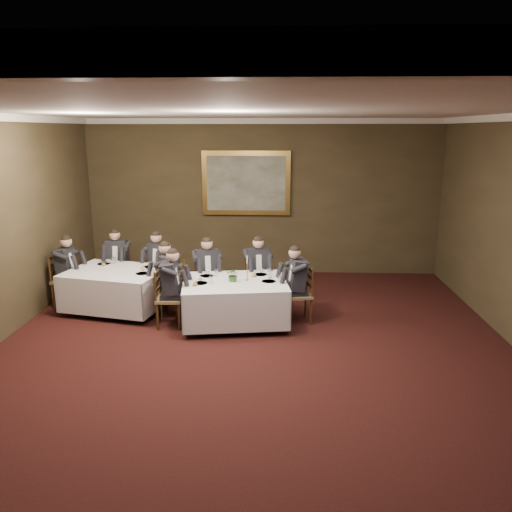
# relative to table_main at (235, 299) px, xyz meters

# --- Properties ---
(ground) EXTENTS (10.00, 10.00, 0.00)m
(ground) POSITION_rel_table_main_xyz_m (0.37, -1.72, -0.45)
(ground) COLOR black
(ground) RESTS_ON ground
(ceiling) EXTENTS (8.00, 10.00, 0.10)m
(ceiling) POSITION_rel_table_main_xyz_m (0.37, -1.72, 3.05)
(ceiling) COLOR silver
(ceiling) RESTS_ON back_wall
(back_wall) EXTENTS (8.00, 0.10, 3.50)m
(back_wall) POSITION_rel_table_main_xyz_m (0.37, 3.28, 1.30)
(back_wall) COLOR #372F1B
(back_wall) RESTS_ON ground
(crown_molding) EXTENTS (8.00, 10.00, 0.12)m
(crown_molding) POSITION_rel_table_main_xyz_m (0.37, -1.72, 2.99)
(crown_molding) COLOR white
(crown_molding) RESTS_ON back_wall
(table_main) EXTENTS (1.93, 1.57, 0.67)m
(table_main) POSITION_rel_table_main_xyz_m (0.00, 0.00, 0.00)
(table_main) COLOR #301D0D
(table_main) RESTS_ON ground
(table_second) EXTENTS (1.96, 1.65, 0.67)m
(table_second) POSITION_rel_table_main_xyz_m (-2.23, 0.57, -0.00)
(table_second) COLOR #301D0D
(table_second) RESTS_ON ground
(chair_main_backleft) EXTENTS (0.55, 0.53, 1.00)m
(chair_main_backleft) POSITION_rel_table_main_xyz_m (-0.59, 0.83, -0.17)
(chair_main_backleft) COLOR olive
(chair_main_backleft) RESTS_ON ground
(diner_main_backleft) EXTENTS (0.53, 0.58, 1.35)m
(diner_main_backleft) POSITION_rel_table_main_xyz_m (-0.59, 0.82, 0.06)
(diner_main_backleft) COLOR black
(diner_main_backleft) RESTS_ON chair_main_backleft
(chair_main_backright) EXTENTS (0.53, 0.51, 1.00)m
(chair_main_backright) POSITION_rel_table_main_xyz_m (0.34, 0.96, -0.17)
(chair_main_backright) COLOR olive
(chair_main_backright) RESTS_ON ground
(diner_main_backright) EXTENTS (0.50, 0.56, 1.35)m
(diner_main_backright) POSITION_rel_table_main_xyz_m (0.35, 0.95, 0.06)
(diner_main_backright) COLOR black
(diner_main_backright) RESTS_ON chair_main_backright
(chair_main_endleft) EXTENTS (0.43, 0.45, 1.00)m
(chair_main_endleft) POSITION_rel_table_main_xyz_m (-1.10, -0.15, -0.17)
(chair_main_endleft) COLOR olive
(chair_main_endleft) RESTS_ON ground
(diner_main_endleft) EXTENTS (0.49, 0.43, 1.35)m
(diner_main_endleft) POSITION_rel_table_main_xyz_m (-1.09, -0.15, 0.06)
(diner_main_endleft) COLOR black
(diner_main_endleft) RESTS_ON chair_main_endleft
(chair_main_endright) EXTENTS (0.50, 0.52, 1.00)m
(chair_main_endright) POSITION_rel_table_main_xyz_m (1.10, 0.15, -0.17)
(chair_main_endright) COLOR olive
(chair_main_endright) RESTS_ON ground
(diner_main_endright) EXTENTS (0.55, 0.49, 1.35)m
(diner_main_endright) POSITION_rel_table_main_xyz_m (1.09, 0.15, 0.06)
(diner_main_endright) COLOR black
(diner_main_endright) RESTS_ON chair_main_endright
(chair_sec_backleft) EXTENTS (0.45, 0.43, 1.00)m
(chair_sec_backleft) POSITION_rel_table_main_xyz_m (-2.49, 1.54, -0.17)
(chair_sec_backleft) COLOR olive
(chair_sec_backleft) RESTS_ON ground
(diner_sec_backleft) EXTENTS (0.42, 0.49, 1.35)m
(diner_sec_backleft) POSITION_rel_table_main_xyz_m (-2.49, 1.53, 0.06)
(diner_sec_backleft) COLOR black
(diner_sec_backleft) RESTS_ON chair_sec_backleft
(chair_sec_backright) EXTENTS (0.57, 0.56, 1.00)m
(chair_sec_backright) POSITION_rel_table_main_xyz_m (-1.59, 1.34, -0.17)
(chair_sec_backright) COLOR olive
(chair_sec_backright) RESTS_ON ground
(diner_sec_backright) EXTENTS (0.56, 0.60, 1.35)m
(diner_sec_backright) POSITION_rel_table_main_xyz_m (-1.59, 1.33, 0.06)
(diner_sec_backright) COLOR black
(diner_sec_backright) RESTS_ON chair_sec_backright
(chair_sec_endright) EXTENTS (0.50, 0.51, 1.00)m
(chair_sec_endright) POSITION_rel_table_main_xyz_m (-1.16, 0.34, -0.17)
(chair_sec_endright) COLOR olive
(chair_sec_endright) RESTS_ON ground
(diner_sec_endright) EXTENTS (0.55, 0.49, 1.35)m
(diner_sec_endright) POSITION_rel_table_main_xyz_m (-1.18, 0.35, 0.06)
(diner_sec_endright) COLOR black
(diner_sec_endright) RESTS_ON chair_sec_endright
(chair_sec_endleft) EXTENTS (0.44, 0.46, 1.00)m
(chair_sec_endleft) POSITION_rel_table_main_xyz_m (-3.29, 0.81, -0.17)
(chair_sec_endleft) COLOR olive
(chair_sec_endleft) RESTS_ON ground
(diner_sec_endleft) EXTENTS (0.50, 0.44, 1.35)m
(diner_sec_endleft) POSITION_rel_table_main_xyz_m (-3.28, 0.80, 0.06)
(diner_sec_endleft) COLOR black
(diner_sec_endleft) RESTS_ON chair_sec_endleft
(centerpiece) EXTENTS (0.24, 0.21, 0.26)m
(centerpiece) POSITION_rel_table_main_xyz_m (-0.02, -0.01, 0.44)
(centerpiece) COLOR #2D5926
(centerpiece) RESTS_ON table_main
(candlestick) EXTENTS (0.06, 0.06, 0.44)m
(candlestick) POSITION_rel_table_main_xyz_m (0.21, 0.07, 0.48)
(candlestick) COLOR #AF8835
(candlestick) RESTS_ON table_main
(place_setting_table_main) EXTENTS (0.33, 0.31, 0.14)m
(place_setting_table_main) POSITION_rel_table_main_xyz_m (-0.47, 0.33, 0.35)
(place_setting_table_main) COLOR white
(place_setting_table_main) RESTS_ON table_main
(place_setting_table_second) EXTENTS (0.33, 0.31, 0.14)m
(place_setting_table_second) POSITION_rel_table_main_xyz_m (-2.55, 1.05, 0.35)
(place_setting_table_second) COLOR white
(place_setting_table_second) RESTS_ON table_second
(painting) EXTENTS (1.99, 0.09, 1.44)m
(painting) POSITION_rel_table_main_xyz_m (0.00, 3.22, 1.64)
(painting) COLOR #BE8E45
(painting) RESTS_ON back_wall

